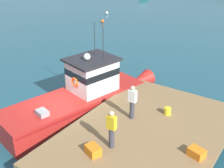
% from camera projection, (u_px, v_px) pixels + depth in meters
% --- Properties ---
extents(ground_plane, '(200.00, 200.00, 0.00)m').
position_uv_depth(ground_plane, '(64.00, 121.00, 15.55)').
color(ground_plane, '#1E4C5B').
extents(dock, '(6.00, 9.00, 1.20)m').
position_uv_depth(dock, '(145.00, 134.00, 12.64)').
color(dock, '#4C3D2D').
rests_on(dock, ground).
extents(main_fishing_boat, '(4.39, 9.95, 4.80)m').
position_uv_depth(main_fishing_boat, '(83.00, 96.00, 15.89)').
color(main_fishing_boat, red).
rests_on(main_fishing_boat, ground).
extents(crate_single_by_cleat, '(0.70, 0.59, 0.33)m').
position_uv_depth(crate_single_by_cleat, '(196.00, 153.00, 11.09)').
color(crate_single_by_cleat, orange).
rests_on(crate_single_by_cleat, dock).
extents(crate_stack_near_edge, '(0.72, 0.63, 0.35)m').
position_uv_depth(crate_stack_near_edge, '(93.00, 150.00, 11.21)').
color(crate_stack_near_edge, orange).
rests_on(crate_stack_near_edge, dock).
extents(bait_bucket, '(0.32, 0.32, 0.34)m').
position_uv_depth(bait_bucket, '(168.00, 111.00, 13.81)').
color(bait_bucket, yellow).
rests_on(bait_bucket, dock).
extents(deckhand_by_the_boat, '(0.36, 0.22, 1.63)m').
position_uv_depth(deckhand_by_the_boat, '(112.00, 129.00, 11.29)').
color(deckhand_by_the_boat, '#383842').
rests_on(deckhand_by_the_boat, dock).
extents(deckhand_further_back, '(0.36, 0.22, 1.63)m').
position_uv_depth(deckhand_further_back, '(132.00, 101.00, 13.21)').
color(deckhand_further_back, '#383842').
rests_on(deckhand_further_back, dock).
extents(mooring_buoy_spare_mooring, '(0.40, 0.40, 0.40)m').
position_uv_depth(mooring_buoy_spare_mooring, '(102.00, 21.00, 34.36)').
color(mooring_buoy_spare_mooring, '#EA5B19').
rests_on(mooring_buoy_spare_mooring, ground).
extents(mooring_buoy_outer, '(0.38, 0.38, 0.38)m').
position_uv_depth(mooring_buoy_outer, '(107.00, 13.00, 38.34)').
color(mooring_buoy_outer, silver).
rests_on(mooring_buoy_outer, ground).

